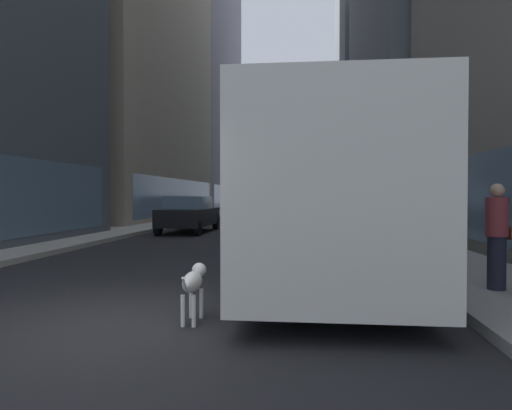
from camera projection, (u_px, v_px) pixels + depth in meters
ground_plane at (278, 214)px, 40.64m from camera, size 120.00×120.00×0.00m
sidewalk_left at (215, 213)px, 41.26m from camera, size 2.40×110.00×0.15m
sidewalk_right at (344, 214)px, 40.02m from camera, size 2.40×110.00×0.15m
building_left_far at (186, 53)px, 54.92m from camera, size 10.54×20.42×37.44m
building_right_mid at (443, 74)px, 32.05m from camera, size 11.06×21.27×20.24m
building_right_far at (392, 92)px, 51.31m from camera, size 11.69×16.49×26.48m
transit_bus at (322, 190)px, 10.54m from camera, size 2.78×11.53×3.05m
car_white_van at (293, 204)px, 44.82m from camera, size 1.82×3.94×1.62m
car_blue_hatchback at (273, 203)px, 50.34m from camera, size 1.71×4.48×1.62m
car_yellow_taxi at (315, 215)px, 19.50m from camera, size 1.78×4.42×1.62m
car_silver_sedan at (311, 206)px, 36.02m from camera, size 1.77×4.30×1.62m
car_black_suv at (189, 214)px, 20.75m from camera, size 1.87×4.64×1.62m
car_grey_wagon at (269, 204)px, 45.10m from camera, size 1.84×4.38×1.62m
dalmatian_dog at (194, 282)px, 6.05m from camera, size 0.22×0.96×0.72m
pedestrian_with_handbag at (497, 235)px, 7.34m from camera, size 0.45×0.34×1.69m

